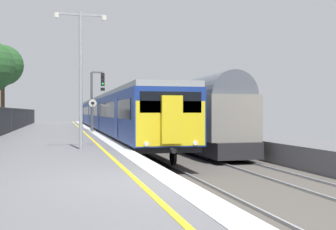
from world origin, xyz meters
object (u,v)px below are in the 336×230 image
object	(u,v)px
freight_train_adjacent_track	(166,113)
speed_limit_sign	(93,111)
signal_gantry	(95,94)
platform_lamp_mid	(81,68)
background_tree_right	(2,66)
commuter_train_at_platform	(109,114)

from	to	relation	value
freight_train_adjacent_track	speed_limit_sign	bearing A→B (deg)	-163.60
signal_gantry	platform_lamp_mid	bearing A→B (deg)	-96.42
signal_gantry	platform_lamp_mid	xyz separation A→B (m)	(-1.81, -16.08, 0.29)
freight_train_adjacent_track	speed_limit_sign	distance (m)	6.10
freight_train_adjacent_track	background_tree_right	size ratio (longest dim) A/B	3.48
commuter_train_at_platform	platform_lamp_mid	distance (m)	20.06
freight_train_adjacent_track	speed_limit_sign	world-z (taller)	freight_train_adjacent_track
platform_lamp_mid	freight_train_adjacent_track	bearing A→B (deg)	64.57
signal_gantry	background_tree_right	size ratio (longest dim) A/B	0.56
signal_gantry	freight_train_adjacent_track	bearing A→B (deg)	-8.20
platform_lamp_mid	background_tree_right	xyz separation A→B (m)	(-6.42, 27.36, 2.80)
commuter_train_at_platform	speed_limit_sign	xyz separation A→B (m)	(-1.85, -6.12, 0.26)
background_tree_right	signal_gantry	bearing A→B (deg)	-53.87
speed_limit_sign	background_tree_right	world-z (taller)	background_tree_right
commuter_train_at_platform	freight_train_adjacent_track	xyz separation A→B (m)	(4.00, -4.40, 0.13)
signal_gantry	speed_limit_sign	bearing A→B (deg)	-98.79
freight_train_adjacent_track	signal_gantry	distance (m)	5.71
commuter_train_at_platform	freight_train_adjacent_track	size ratio (longest dim) A/B	1.51
platform_lamp_mid	background_tree_right	distance (m)	28.24
signal_gantry	background_tree_right	distance (m)	14.30
commuter_train_at_platform	background_tree_right	world-z (taller)	background_tree_right
speed_limit_sign	platform_lamp_mid	bearing A→B (deg)	-95.98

